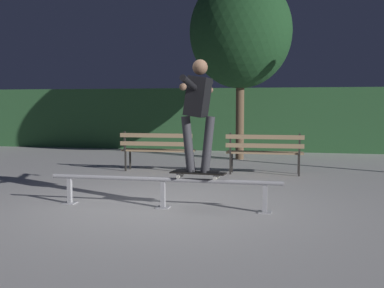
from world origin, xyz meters
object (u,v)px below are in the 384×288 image
Objects in this scene: skateboarder at (198,106)px; park_bench_left_center at (265,149)px; skateboard at (198,173)px; grind_rail at (163,185)px; park_bench_leftmost at (157,147)px; tree_behind_benches at (241,32)px.

park_bench_left_center is (0.73, 3.47, -0.91)m from skateboarder.
skateboard is 0.51× the size of skateboarder.
grind_rail is 3.64m from park_bench_leftmost.
park_bench_leftmost is 1.00× the size of park_bench_left_center.
skateboard is 0.16× the size of tree_behind_benches.
skateboard is at bearing -89.24° from tree_behind_benches.
grind_rail is 1.23m from skateboarder.
park_bench_leftmost is (-1.59, 3.46, 0.03)m from skateboard.
skateboard is at bearing -65.31° from park_bench_leftmost.
tree_behind_benches is (0.42, 6.17, 3.03)m from grind_rail.
skateboard is 0.49× the size of park_bench_left_center.
grind_rail is 3.68m from park_bench_left_center.
grind_rail is 2.10× the size of park_bench_left_center.
park_bench_leftmost is at bearing 107.40° from grind_rail.
park_bench_leftmost is 2.32m from park_bench_left_center.
skateboarder is at bearing -0.03° from grind_rail.
skateboarder is 6.46m from tree_behind_benches.
skateboarder is 0.97× the size of park_bench_leftmost.
skateboarder is (0.51, -0.00, 1.12)m from grind_rail.
skateboarder is 3.66m from park_bench_left_center.
skateboarder is at bearing -5.10° from skateboard.
park_bench_left_center is at bearing 78.17° from skateboarder.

